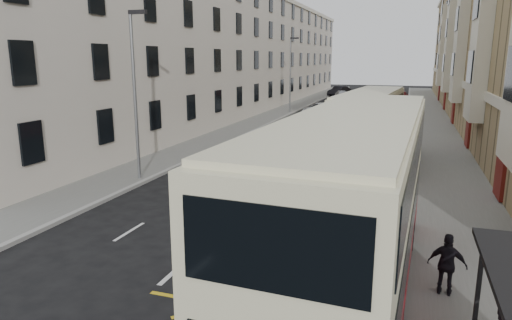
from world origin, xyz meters
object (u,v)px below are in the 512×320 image
(street_lamp_far, at_px, (291,71))
(car_dark, at_px, (339,91))
(white_van, at_px, (320,109))
(car_silver, at_px, (342,95))
(car_red, at_px, (401,96))
(street_lamp_near, at_px, (135,87))
(pedestrian_far, at_px, (447,264))
(double_decker_front, at_px, (353,210))
(double_decker_rear, at_px, (369,129))

(street_lamp_far, bearing_deg, car_dark, 86.10)
(white_van, relative_size, car_silver, 1.10)
(street_lamp_far, height_order, car_red, street_lamp_far)
(car_silver, relative_size, car_dark, 0.92)
(street_lamp_far, xyz_separation_m, car_red, (11.28, 19.29, -3.94))
(white_van, bearing_deg, street_lamp_near, -76.64)
(street_lamp_near, relative_size, car_silver, 1.81)
(white_van, height_order, car_dark, car_dark)
(pedestrian_far, bearing_deg, street_lamp_near, -20.72)
(street_lamp_far, bearing_deg, double_decker_front, -73.55)
(white_van, bearing_deg, car_silver, 111.14)
(double_decker_front, relative_size, double_decker_rear, 1.12)
(street_lamp_near, bearing_deg, car_silver, 85.99)
(pedestrian_far, height_order, car_silver, pedestrian_far)
(street_lamp_near, xyz_separation_m, double_decker_front, (11.31, -8.30, -2.21))
(street_lamp_near, bearing_deg, white_van, 83.00)
(street_lamp_near, relative_size, double_decker_front, 0.66)
(double_decker_rear, distance_m, car_silver, 40.75)
(street_lamp_far, height_order, car_silver, street_lamp_far)
(pedestrian_far, bearing_deg, double_decker_front, 28.69)
(white_van, distance_m, car_red, 21.80)
(street_lamp_far, relative_size, double_decker_rear, 0.74)
(street_lamp_far, bearing_deg, street_lamp_near, -90.00)
(street_lamp_near, xyz_separation_m, street_lamp_far, (0.00, 30.00, 0.00))
(street_lamp_near, height_order, car_dark, street_lamp_near)
(double_decker_front, distance_m, pedestrian_far, 2.87)
(double_decker_front, bearing_deg, car_silver, 100.86)
(street_lamp_near, bearing_deg, car_red, 77.11)
(pedestrian_far, distance_m, car_silver, 55.42)
(street_lamp_far, height_order, double_decker_front, street_lamp_far)
(street_lamp_near, distance_m, double_decker_rear, 12.75)
(street_lamp_near, xyz_separation_m, car_silver, (3.30, 47.03, -3.88))
(car_silver, bearing_deg, pedestrian_far, -96.58)
(double_decker_front, relative_size, white_van, 2.49)
(double_decker_front, height_order, car_dark, double_decker_front)
(car_dark, bearing_deg, street_lamp_near, -71.03)
(double_decker_rear, bearing_deg, white_van, 112.29)
(double_decker_rear, height_order, car_red, double_decker_rear)
(double_decker_front, xyz_separation_m, double_decker_rear, (-0.89, 15.22, -0.28))
(pedestrian_far, relative_size, white_van, 0.33)
(double_decker_rear, bearing_deg, double_decker_front, -81.72)
(double_decker_rear, relative_size, car_red, 2.25)
(pedestrian_far, height_order, car_dark, pedestrian_far)
(car_red, bearing_deg, car_silver, 17.27)
(street_lamp_far, xyz_separation_m, car_dark, (1.69, 24.84, -3.84))
(double_decker_front, distance_m, car_dark, 63.89)
(double_decker_rear, relative_size, pedestrian_far, 6.70)
(double_decker_rear, xyz_separation_m, car_silver, (-7.12, 40.10, -1.40))
(white_van, relative_size, car_red, 1.01)
(double_decker_front, relative_size, car_dark, 2.50)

